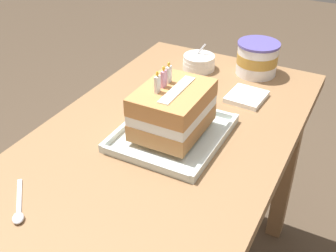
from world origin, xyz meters
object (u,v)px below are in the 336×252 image
object	(u,v)px
ice_cream_tub	(257,58)
foil_tray	(172,135)
napkin_pile	(246,97)
birthday_cake	(172,110)
bowl_stack	(199,62)
serving_spoon_near_tray	(18,212)

from	to	relation	value
ice_cream_tub	foil_tray	bearing A→B (deg)	170.43
ice_cream_tub	napkin_pile	bearing A→B (deg)	-170.71
foil_tray	birthday_cake	bearing A→B (deg)	90.00
bowl_stack	ice_cream_tub	size ratio (longest dim) A/B	0.79
foil_tray	bowl_stack	distance (m)	0.43
serving_spoon_near_tray	bowl_stack	bearing A→B (deg)	-3.41
ice_cream_tub	serving_spoon_near_tray	bearing A→B (deg)	164.91
birthday_cake	ice_cream_tub	xyz separation A→B (m)	(0.48, -0.08, -0.03)
ice_cream_tub	serving_spoon_near_tray	world-z (taller)	ice_cream_tub
birthday_cake	ice_cream_tub	size ratio (longest dim) A/B	1.47
foil_tray	bowl_stack	xyz separation A→B (m)	(0.42, 0.11, 0.02)
foil_tray	ice_cream_tub	xyz separation A→B (m)	(0.48, -0.08, 0.05)
birthday_cake	bowl_stack	xyz separation A→B (m)	(0.42, 0.11, -0.06)
bowl_stack	serving_spoon_near_tray	world-z (taller)	bowl_stack
foil_tray	serving_spoon_near_tray	bearing A→B (deg)	158.79
birthday_cake	ice_cream_tub	bearing A→B (deg)	-9.58
birthday_cake	ice_cream_tub	world-z (taller)	birthday_cake
bowl_stack	ice_cream_tub	xyz separation A→B (m)	(0.06, -0.19, 0.03)
foil_tray	birthday_cake	distance (m)	0.08
foil_tray	bowl_stack	bearing A→B (deg)	14.57
bowl_stack	serving_spoon_near_tray	size ratio (longest dim) A/B	0.93
foil_tray	napkin_pile	bearing A→B (deg)	-20.91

